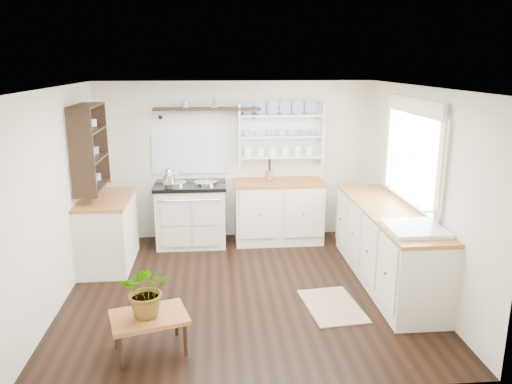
% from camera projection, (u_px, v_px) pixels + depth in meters
% --- Properties ---
extents(floor, '(4.00, 3.80, 0.01)m').
position_uv_depth(floor, '(244.00, 289.00, 5.79)').
color(floor, black).
rests_on(floor, ground).
extents(wall_back, '(4.00, 0.02, 2.30)m').
position_uv_depth(wall_back, '(236.00, 161.00, 7.33)').
color(wall_back, '#EDE7CD').
rests_on(wall_back, ground).
extents(wall_right, '(0.02, 3.80, 2.30)m').
position_uv_depth(wall_right, '(419.00, 190.00, 5.66)').
color(wall_right, '#EDE7CD').
rests_on(wall_right, ground).
extents(wall_left, '(0.02, 3.80, 2.30)m').
position_uv_depth(wall_left, '(57.00, 198.00, 5.33)').
color(wall_left, '#EDE7CD').
rests_on(wall_left, ground).
extents(ceiling, '(4.00, 3.80, 0.01)m').
position_uv_depth(ceiling, '(243.00, 87.00, 5.21)').
color(ceiling, white).
rests_on(ceiling, wall_back).
extents(window, '(0.08, 1.55, 1.22)m').
position_uv_depth(window, '(413.00, 152.00, 5.70)').
color(window, white).
rests_on(window, wall_right).
extents(aga_cooker, '(1.00, 0.70, 0.92)m').
position_uv_depth(aga_cooker, '(191.00, 214.00, 7.13)').
color(aga_cooker, beige).
rests_on(aga_cooker, floor).
extents(back_cabinets, '(1.27, 0.63, 0.90)m').
position_uv_depth(back_cabinets, '(278.00, 210.00, 7.26)').
color(back_cabinets, beige).
rests_on(back_cabinets, floor).
extents(right_cabinets, '(0.62, 2.43, 0.90)m').
position_uv_depth(right_cabinets, '(387.00, 245.00, 5.91)').
color(right_cabinets, beige).
rests_on(right_cabinets, floor).
extents(belfast_sink, '(0.55, 0.60, 0.45)m').
position_uv_depth(belfast_sink, '(414.00, 239.00, 5.10)').
color(belfast_sink, white).
rests_on(belfast_sink, right_cabinets).
extents(left_cabinets, '(0.62, 1.13, 0.90)m').
position_uv_depth(left_cabinets, '(108.00, 231.00, 6.40)').
color(left_cabinets, beige).
rests_on(left_cabinets, floor).
extents(plate_rack, '(1.20, 0.22, 0.90)m').
position_uv_depth(plate_rack, '(280.00, 133.00, 7.25)').
color(plate_rack, white).
rests_on(plate_rack, wall_back).
extents(high_shelf, '(1.50, 0.29, 0.16)m').
position_uv_depth(high_shelf, '(207.00, 110.00, 6.99)').
color(high_shelf, black).
rests_on(high_shelf, wall_back).
extents(left_shelving, '(0.28, 0.80, 1.05)m').
position_uv_depth(left_shelving, '(89.00, 147.00, 6.11)').
color(left_shelving, black).
rests_on(left_shelving, wall_left).
extents(kettle, '(0.18, 0.18, 0.22)m').
position_uv_depth(kettle, '(169.00, 176.00, 6.85)').
color(kettle, silver).
rests_on(kettle, aga_cooker).
extents(utensil_crock, '(0.11, 0.11, 0.13)m').
position_uv_depth(utensil_crock, '(269.00, 175.00, 7.20)').
color(utensil_crock, '#945636').
rests_on(utensil_crock, back_cabinets).
extents(center_table, '(0.77, 0.64, 0.36)m').
position_uv_depth(center_table, '(149.00, 320.00, 4.48)').
color(center_table, brown).
rests_on(center_table, floor).
extents(potted_plant, '(0.47, 0.41, 0.50)m').
position_uv_depth(potted_plant, '(147.00, 290.00, 4.40)').
color(potted_plant, '#3F7233').
rests_on(potted_plant, center_table).
extents(floor_rug, '(0.64, 0.90, 0.02)m').
position_uv_depth(floor_rug, '(332.00, 306.00, 5.37)').
color(floor_rug, olive).
rests_on(floor_rug, floor).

